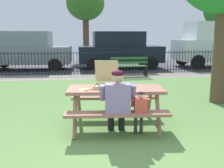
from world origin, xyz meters
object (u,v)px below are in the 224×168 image
Objects in this scene: pizza_box_open at (106,80)px; park_bench_center at (128,67)px; child_at_table at (140,109)px; parked_car_left at (26,50)px; pizza_slice_on_table at (85,89)px; adult_at_table at (117,100)px; far_tree_midleft at (85,4)px; parked_car_right at (218,43)px; picnic_table_foreground at (116,97)px; parked_car_center at (120,49)px.

pizza_box_open is 6.08m from park_bench_center.
child_at_table is 10.11m from parked_car_left.
pizza_slice_on_table is 0.18× the size of park_bench_center.
adult_at_table is 14.57m from far_tree_midleft.
pizza_box_open is 2.11× the size of pizza_slice_on_table.
parked_car_right is (5.54, 2.82, 0.89)m from park_bench_center.
far_tree_midleft reaches higher than parked_car_right.
pizza_slice_on_table is at bearing -150.24° from pizza_box_open.
pizza_box_open is 0.14× the size of parked_car_left.
park_bench_center is (1.37, 6.00, -0.18)m from picnic_table_foreground.
picnic_table_foreground is at bearing -128.09° from parked_car_right.
child_at_table is at bearing -124.99° from parked_car_right.
adult_at_table is 9.91m from parked_car_left.
adult_at_table reaches higher than child_at_table.
pizza_slice_on_table is 11.65m from parked_car_right.
far_tree_midleft is (-0.21, 14.21, 3.19)m from adult_at_table.
pizza_slice_on_table is 9.14m from parked_car_center.
park_bench_center is at bearing 75.30° from pizza_box_open.
pizza_slice_on_table is 0.24× the size of adult_at_table.
parked_car_left is at bearing -122.74° from far_tree_midleft.
child_at_table is at bearing -53.56° from pizza_box_open.
far_tree_midleft reaches higher than adult_at_table.
pizza_box_open reaches higher than picnic_table_foreground.
parked_car_center reaches higher than pizza_slice_on_table.
far_tree_midleft is at bearing 145.64° from parked_car_right.
adult_at_table is 0.23× the size of far_tree_midleft.
pizza_box_open is at bearing 126.44° from child_at_table.
parked_car_left is (-3.39, 8.82, 0.41)m from picnic_table_foreground.
park_bench_center reaches higher than picnic_table_foreground.
pizza_slice_on_table is (-0.58, -0.10, 0.18)m from picnic_table_foreground.
adult_at_table is at bearing -78.52° from pizza_box_open.
parked_car_right reaches higher than parked_car_center.
parked_car_right is at bearing 51.91° from picnic_table_foreground.
child_at_table is at bearing -96.49° from parked_car_center.
parked_car_center is at bearing 81.14° from adult_at_table.
parked_car_center is (0.04, 2.82, 0.59)m from park_bench_center.
pizza_box_open is at bearing -69.60° from parked_car_left.
pizza_slice_on_table is 0.07× the size of parked_car_center.
far_tree_midleft is (-0.25, 13.71, 3.25)m from picnic_table_foreground.
far_tree_midleft is at bearing 108.78° from parked_car_center.
child_at_table reaches higher than picnic_table_foreground.
parked_car_center is 0.93× the size of parked_car_right.
adult_at_table is at bearing -89.14° from far_tree_midleft.
child_at_table is 11.47m from parked_car_right.
adult_at_table is 0.74× the size of park_bench_center.
pizza_box_open is 9.26m from parked_car_left.
child_at_table is (0.51, -0.70, -0.39)m from pizza_box_open.
picnic_table_foreground is 0.61m from pizza_slice_on_table.
parked_car_center reaches higher than child_at_table.
parked_car_right reaches higher than adult_at_table.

